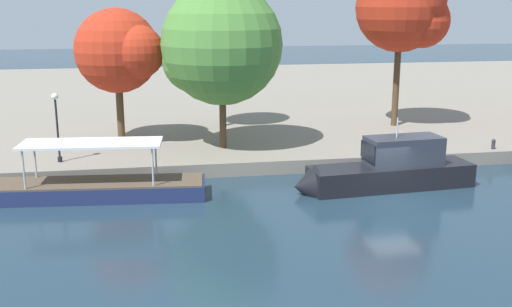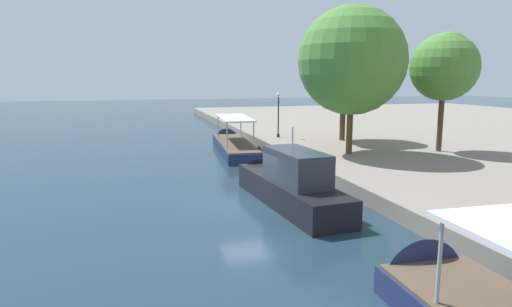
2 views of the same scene
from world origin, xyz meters
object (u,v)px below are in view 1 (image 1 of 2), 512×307
object	(u,v)px
tour_boat_0	(74,191)
tree_1	(223,41)
tree_2	(406,9)
mooring_bollard_2	(493,144)
tree_0	(219,44)
motor_yacht_1	(384,173)
tree_4	(118,50)
lamp_post	(57,120)

from	to	relation	value
tour_boat_0	tree_1	xyz separation A→B (m)	(9.43, 13.57, 6.82)
tree_1	tree_2	bearing A→B (deg)	-10.01
tree_1	tree_2	xyz separation A→B (m)	(13.10, -2.31, 2.29)
mooring_bollard_2	tree_0	bearing A→B (deg)	168.41
motor_yacht_1	tree_4	distance (m)	18.79
mooring_bollard_2	lamp_post	size ratio (longest dim) A/B	0.16
tour_boat_0	mooring_bollard_2	distance (m)	25.78
lamp_post	tree_0	bearing A→B (deg)	12.93
tree_1	tree_2	world-z (taller)	tree_2
motor_yacht_1	tree_1	world-z (taller)	tree_1
mooring_bollard_2	tree_0	size ratio (longest dim) A/B	0.06
motor_yacht_1	tour_boat_0	bearing A→B (deg)	-8.27
tree_0	motor_yacht_1	bearing A→B (deg)	-43.72
tree_2	tour_boat_0	bearing A→B (deg)	-153.44
tree_2	tree_4	size ratio (longest dim) A/B	1.37
motor_yacht_1	tree_2	distance (m)	16.12
tree_0	mooring_bollard_2	bearing A→B (deg)	-11.59
motor_yacht_1	tree_2	world-z (taller)	tree_2
tour_boat_0	tree_2	size ratio (longest dim) A/B	1.07
motor_yacht_1	lamp_post	size ratio (longest dim) A/B	2.53
mooring_bollard_2	tree_2	size ratio (longest dim) A/B	0.06
tour_boat_0	tree_0	world-z (taller)	tree_0
tree_0	tree_1	xyz separation A→B (m)	(1.02, 6.77, -0.24)
mooring_bollard_2	tree_4	size ratio (longest dim) A/B	0.08
lamp_post	tree_4	bearing A→B (deg)	54.31
lamp_post	tree_1	world-z (taller)	tree_1
tree_0	tree_4	distance (m)	6.82
mooring_bollard_2	tree_2	distance (m)	11.90
mooring_bollard_2	motor_yacht_1	bearing A→B (deg)	-154.51
tour_boat_0	tree_1	bearing A→B (deg)	-120.03
mooring_bollard_2	tree_2	bearing A→B (deg)	110.81
tree_0	lamp_post	bearing A→B (deg)	-167.07
tree_1	tree_2	size ratio (longest dim) A/B	0.72
mooring_bollard_2	tree_4	distance (m)	24.91
tree_0	tree_1	world-z (taller)	tree_0
tree_4	mooring_bollard_2	bearing A→B (deg)	-14.40
tour_boat_0	mooring_bollard_2	world-z (taller)	tour_boat_0
tree_2	tree_4	xyz separation A→B (m)	(-20.44, -1.95, -2.54)
tree_0	tree_2	distance (m)	14.94
mooring_bollard_2	tree_2	world-z (taller)	tree_2
tree_1	tree_4	size ratio (longest dim) A/B	0.99
tree_2	tree_1	bearing A→B (deg)	169.99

